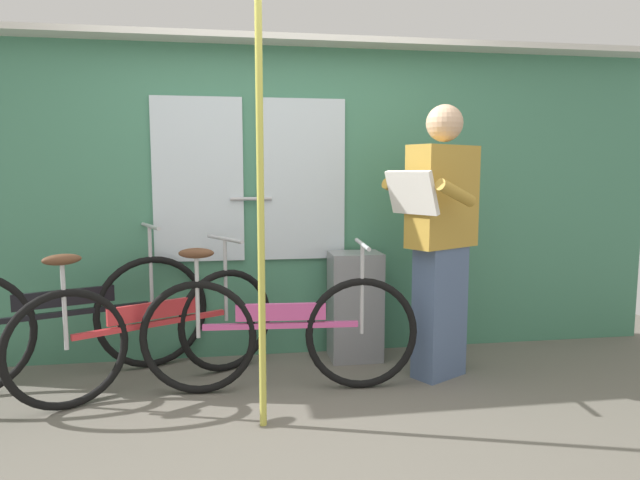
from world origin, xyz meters
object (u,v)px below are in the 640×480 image
Objects in this scene: bicycle_near_door at (152,330)px; bicycle_by_pole at (280,331)px; trash_bin_by_wall at (355,306)px; handrail_pole at (261,218)px; bicycle_leaning_behind at (64,320)px; passenger_reading_newspaper at (441,236)px.

bicycle_by_pole is (0.74, -0.15, 0.00)m from bicycle_near_door.
trash_bin_by_wall is 1.36m from handrail_pole.
trash_bin_by_wall is at bearing -17.56° from bicycle_leaning_behind.
handrail_pole is at bearing -4.57° from passenger_reading_newspaper.
trash_bin_by_wall is at bearing -73.18° from passenger_reading_newspaper.
bicycle_leaning_behind is at bearing -174.82° from trash_bin_by_wall.
passenger_reading_newspaper is at bearing -29.07° from bicycle_leaning_behind.
trash_bin_by_wall is at bearing 45.76° from bicycle_by_pole.
passenger_reading_newspaper is at bearing -43.56° from trash_bin_by_wall.
trash_bin_by_wall is at bearing -14.09° from bicycle_near_door.
passenger_reading_newspaper is at bearing 25.05° from handrail_pole.
bicycle_near_door is 1.35m from trash_bin_by_wall.
handrail_pole is at bearing -125.84° from trash_bin_by_wall.
bicycle_by_pole is at bearing -37.53° from bicycle_leaning_behind.
bicycle_leaning_behind is 1.55m from handrail_pole.
bicycle_near_door is 0.89× the size of bicycle_by_pole.
passenger_reading_newspaper reaches higher than bicycle_near_door.
bicycle_near_door is at bearing 136.12° from handrail_pole.
bicycle_leaning_behind reaches higher than bicycle_by_pole.
bicycle_by_pole is 0.84m from handrail_pole.
bicycle_near_door is 0.87× the size of bicycle_leaning_behind.
passenger_reading_newspaper reaches higher than bicycle_by_pole.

